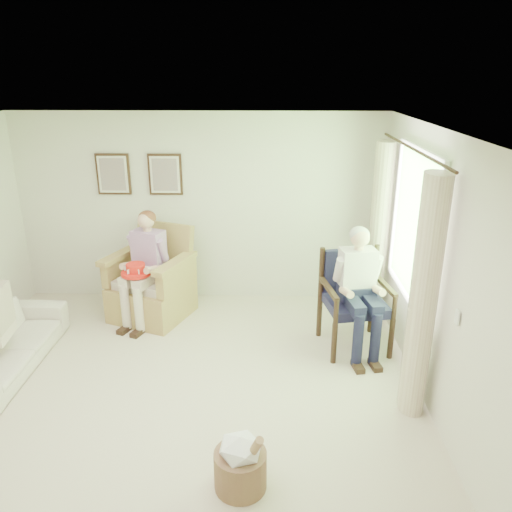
{
  "coord_description": "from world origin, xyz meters",
  "views": [
    {
      "loc": [
        0.94,
        -3.87,
        3.08
      ],
      "look_at": [
        0.79,
        1.58,
        1.05
      ],
      "focal_mm": 35.0,
      "sensor_mm": 36.0,
      "label": 1
    }
  ],
  "objects_px": {
    "sofa": "(2,346)",
    "person_wicker": "(147,259)",
    "hatbox": "(241,462)",
    "red_hat": "(136,271)",
    "person_dark": "(359,282)",
    "wicker_armchair": "(152,288)",
    "wood_armchair": "(354,296)"
  },
  "relations": [
    {
      "from": "wicker_armchair",
      "to": "red_hat",
      "type": "bearing_deg",
      "value": -84.23
    },
    {
      "from": "person_wicker",
      "to": "red_hat",
      "type": "distance_m",
      "value": 0.22
    },
    {
      "from": "sofa",
      "to": "person_wicker",
      "type": "height_order",
      "value": "person_wicker"
    },
    {
      "from": "person_wicker",
      "to": "hatbox",
      "type": "bearing_deg",
      "value": -42.69
    },
    {
      "from": "person_dark",
      "to": "red_hat",
      "type": "height_order",
      "value": "person_dark"
    },
    {
      "from": "wicker_armchair",
      "to": "person_dark",
      "type": "distance_m",
      "value": 2.73
    },
    {
      "from": "sofa",
      "to": "person_wicker",
      "type": "distance_m",
      "value": 1.88
    },
    {
      "from": "sofa",
      "to": "hatbox",
      "type": "distance_m",
      "value": 3.13
    },
    {
      "from": "wood_armchair",
      "to": "hatbox",
      "type": "height_order",
      "value": "wood_armchair"
    },
    {
      "from": "wicker_armchair",
      "to": "sofa",
      "type": "distance_m",
      "value": 1.9
    },
    {
      "from": "person_dark",
      "to": "hatbox",
      "type": "xyz_separation_m",
      "value": [
        -1.21,
        -2.09,
        -0.63
      ]
    },
    {
      "from": "red_hat",
      "to": "wicker_armchair",
      "type": "bearing_deg",
      "value": 74.14
    },
    {
      "from": "sofa",
      "to": "red_hat",
      "type": "distance_m",
      "value": 1.68
    },
    {
      "from": "wicker_armchair",
      "to": "person_wicker",
      "type": "xyz_separation_m",
      "value": [
        -0.0,
        -0.16,
        0.47
      ]
    },
    {
      "from": "wicker_armchair",
      "to": "wood_armchair",
      "type": "relative_size",
      "value": 1.06
    },
    {
      "from": "person_dark",
      "to": "hatbox",
      "type": "bearing_deg",
      "value": -130.2
    },
    {
      "from": "wood_armchair",
      "to": "hatbox",
      "type": "xyz_separation_m",
      "value": [
        -1.21,
        -2.27,
        -0.38
      ]
    },
    {
      "from": "hatbox",
      "to": "person_wicker",
      "type": "bearing_deg",
      "value": 115.68
    },
    {
      "from": "red_hat",
      "to": "hatbox",
      "type": "distance_m",
      "value": 3.01
    },
    {
      "from": "person_wicker",
      "to": "person_dark",
      "type": "xyz_separation_m",
      "value": [
        2.55,
        -0.69,
        0.02
      ]
    },
    {
      "from": "wood_armchair",
      "to": "person_wicker",
      "type": "distance_m",
      "value": 2.61
    },
    {
      "from": "sofa",
      "to": "red_hat",
      "type": "bearing_deg",
      "value": -51.76
    },
    {
      "from": "sofa",
      "to": "person_dark",
      "type": "relative_size",
      "value": 1.3
    },
    {
      "from": "person_wicker",
      "to": "hatbox",
      "type": "distance_m",
      "value": 3.14
    },
    {
      "from": "person_dark",
      "to": "wicker_armchair",
      "type": "bearing_deg",
      "value": 151.55
    },
    {
      "from": "wood_armchair",
      "to": "sofa",
      "type": "bearing_deg",
      "value": 179.61
    },
    {
      "from": "sofa",
      "to": "person_dark",
      "type": "height_order",
      "value": "person_dark"
    },
    {
      "from": "sofa",
      "to": "wood_armchair",
      "type": "bearing_deg",
      "value": -80.31
    },
    {
      "from": "sofa",
      "to": "hatbox",
      "type": "relative_size",
      "value": 3.09
    },
    {
      "from": "wicker_armchair",
      "to": "sofa",
      "type": "bearing_deg",
      "value": -113.9
    },
    {
      "from": "person_wicker",
      "to": "hatbox",
      "type": "xyz_separation_m",
      "value": [
        1.34,
        -2.78,
        -0.61
      ]
    },
    {
      "from": "hatbox",
      "to": "wicker_armchair",
      "type": "bearing_deg",
      "value": 114.48
    }
  ]
}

